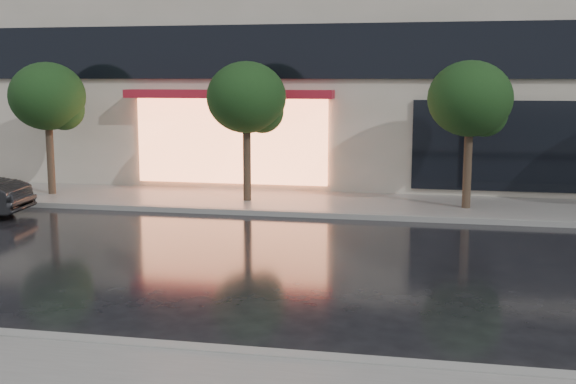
# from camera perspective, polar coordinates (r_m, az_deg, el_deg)

# --- Properties ---
(ground) EXTENTS (120.00, 120.00, 0.00)m
(ground) POSITION_cam_1_polar(r_m,az_deg,el_deg) (10.28, -0.92, -11.15)
(ground) COLOR black
(ground) RESTS_ON ground
(sidewalk_far) EXTENTS (60.00, 3.50, 0.12)m
(sidewalk_far) POSITION_cam_1_polar(r_m,az_deg,el_deg) (20.09, 5.26, -0.98)
(sidewalk_far) COLOR slate
(sidewalk_far) RESTS_ON ground
(curb_near) EXTENTS (60.00, 0.25, 0.14)m
(curb_near) POSITION_cam_1_polar(r_m,az_deg,el_deg) (9.35, -2.24, -12.82)
(curb_near) COLOR gray
(curb_near) RESTS_ON ground
(curb_far) EXTENTS (60.00, 0.25, 0.14)m
(curb_far) POSITION_cam_1_polar(r_m,az_deg,el_deg) (18.38, 4.68, -1.88)
(curb_far) COLOR gray
(curb_far) RESTS_ON ground
(tree_far_west) EXTENTS (2.20, 2.20, 3.99)m
(tree_far_west) POSITION_cam_1_polar(r_m,az_deg,el_deg) (22.36, -18.30, 7.00)
(tree_far_west) COLOR #33261C
(tree_far_west) RESTS_ON ground
(tree_mid_west) EXTENTS (2.20, 2.20, 3.99)m
(tree_mid_west) POSITION_cam_1_polar(r_m,az_deg,el_deg) (20.10, -3.11, 7.26)
(tree_mid_west) COLOR #33261C
(tree_mid_west) RESTS_ON ground
(tree_mid_east) EXTENTS (2.20, 2.20, 3.99)m
(tree_mid_east) POSITION_cam_1_polar(r_m,az_deg,el_deg) (19.50, 14.36, 6.93)
(tree_mid_east) COLOR #33261C
(tree_mid_east) RESTS_ON ground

